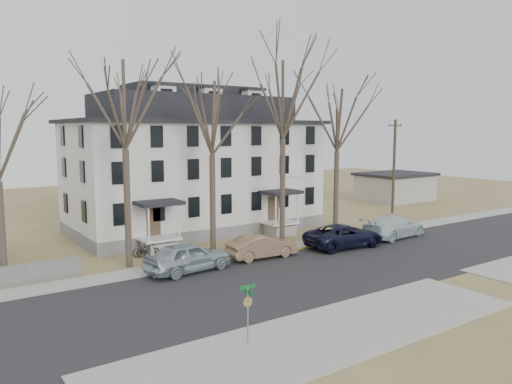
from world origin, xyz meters
TOP-DOWN VIEW (x-y plane):
  - ground at (0.00, 0.00)m, footprint 120.00×120.00m
  - main_road at (0.00, 2.00)m, footprint 120.00×10.00m
  - far_sidewalk at (0.00, 8.00)m, footprint 120.00×2.00m
  - near_sidewalk_left at (-8.00, -5.00)m, footprint 20.00×5.00m
  - yellow_curb at (5.00, 7.10)m, footprint 14.00×0.25m
  - boarding_house at (-2.00, 17.95)m, footprint 20.80×12.36m
  - distant_building at (26.00, 20.00)m, footprint 8.50×6.50m
  - tree_far_left at (-11.00, 9.80)m, footprint 8.40×8.40m
  - tree_mid_left at (-5.00, 9.80)m, footprint 7.80×7.80m
  - tree_center at (1.00, 9.80)m, footprint 9.00×9.00m
  - tree_mid_right at (6.50, 9.80)m, footprint 7.80×7.80m
  - utility_pole_far at (18.50, 14.00)m, footprint 2.00×0.28m
  - car_silver at (-8.55, 6.56)m, footprint 5.53×2.73m
  - car_tan at (-3.05, 6.73)m, footprint 4.87×1.96m
  - car_navy at (3.62, 5.88)m, footprint 6.20×3.30m
  - car_white at (9.12, 6.04)m, footprint 6.30×3.13m
  - bicycle_left at (-9.21, 11.47)m, footprint 1.90×0.77m
  - bicycle_right at (-9.15, 11.23)m, footprint 1.58×0.75m
  - street_sign at (-11.24, -3.87)m, footprint 0.69×0.69m

SIDE VIEW (x-z plane):
  - ground at x=0.00m, z-range 0.00..0.00m
  - main_road at x=0.00m, z-range -0.02..0.02m
  - far_sidewalk at x=0.00m, z-range -0.04..0.04m
  - near_sidewalk_left at x=-8.00m, z-range -0.04..0.04m
  - yellow_curb at x=5.00m, z-range -0.03..0.03m
  - bicycle_right at x=-9.15m, z-range 0.00..0.91m
  - bicycle_left at x=-9.21m, z-range 0.00..0.98m
  - car_tan at x=-3.05m, z-range 0.00..1.58m
  - car_navy at x=3.62m, z-range 0.00..1.66m
  - car_white at x=9.12m, z-range 0.00..1.76m
  - car_silver at x=-8.55m, z-range 0.00..1.81m
  - street_sign at x=-11.24m, z-range 0.41..2.84m
  - distant_building at x=26.00m, z-range 0.00..3.35m
  - utility_pole_far at x=18.50m, z-range 0.15..9.65m
  - boarding_house at x=-2.00m, z-range -0.65..11.40m
  - tree_mid_left at x=-5.00m, z-range 3.23..15.97m
  - tree_mid_right at x=6.50m, z-range 3.23..15.97m
  - tree_far_left at x=-11.00m, z-range 3.48..17.20m
  - tree_center at x=1.00m, z-range 3.73..18.43m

